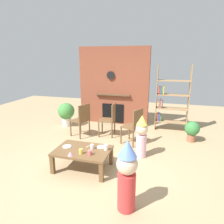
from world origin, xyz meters
TOP-DOWN VIEW (x-y plane):
  - ground_plane at (0.00, 0.00)m, footprint 12.00×12.00m
  - brick_fireplace_feature at (-0.41, 2.60)m, footprint 2.20×0.28m
  - bookshelf at (1.30, 2.40)m, footprint 0.90×0.28m
  - coffee_table at (-0.24, -0.27)m, footprint 1.04×0.70m
  - paper_cup_near_left at (-0.03, -0.43)m, footprint 0.07×0.07m
  - paper_cup_near_right at (-0.07, -0.19)m, footprint 0.07×0.07m
  - paper_cup_center at (-0.20, -0.44)m, footprint 0.07×0.07m
  - paper_cup_far_left at (0.20, -0.17)m, footprint 0.08×0.08m
  - paper_plate_front at (-0.58, -0.24)m, footprint 0.17×0.17m
  - paper_plate_rear at (0.07, -0.08)m, footprint 0.16×0.16m
  - birthday_cake_slice at (-0.35, -0.55)m, footprint 0.10×0.10m
  - table_fork at (-0.18, -0.10)m, footprint 0.08×0.14m
  - child_with_cone_hat at (0.78, -1.10)m, footprint 0.29×0.29m
  - child_in_pink at (0.77, 0.51)m, footprint 0.26×0.26m
  - dining_chair_left at (-0.91, 1.22)m, footprint 0.52×0.52m
  - dining_chair_middle at (-0.21, 1.48)m, footprint 0.42×0.42m
  - dining_chair_right at (0.52, 1.10)m, footprint 0.53×0.53m
  - potted_plant_tall at (1.90, 1.67)m, footprint 0.37×0.37m
  - potted_plant_short at (-1.74, 1.89)m, footprint 0.50×0.50m

SIDE VIEW (x-z plane):
  - ground_plane at x=0.00m, z-range 0.00..0.00m
  - potted_plant_tall at x=1.90m, z-range 0.05..0.58m
  - coffee_table at x=-0.24m, z-range 0.14..0.54m
  - table_fork at x=-0.18m, z-range 0.40..0.40m
  - paper_plate_front at x=-0.58m, z-range 0.40..0.41m
  - paper_plate_rear at x=0.07m, z-range 0.40..0.41m
  - potted_plant_short at x=-1.74m, z-range 0.06..0.79m
  - birthday_cake_slice at x=-0.35m, z-range 0.40..0.47m
  - paper_cup_near_left at x=-0.03m, z-range 0.40..0.48m
  - paper_cup_near_right at x=-0.07m, z-range 0.40..0.48m
  - paper_cup_center at x=-0.20m, z-range 0.40..0.49m
  - paper_cup_far_left at x=0.20m, z-range 0.40..0.50m
  - child_in_pink at x=0.77m, z-range 0.03..0.96m
  - dining_chair_left at x=-0.91m, z-range 0.06..0.96m
  - dining_chair_middle at x=-0.21m, z-range 0.06..0.96m
  - dining_chair_right at x=0.52m, z-range 0.06..0.96m
  - child_with_cone_hat at x=0.78m, z-range 0.03..1.08m
  - bookshelf at x=1.30m, z-range -0.07..1.83m
  - brick_fireplace_feature at x=-0.41m, z-range -0.01..2.39m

